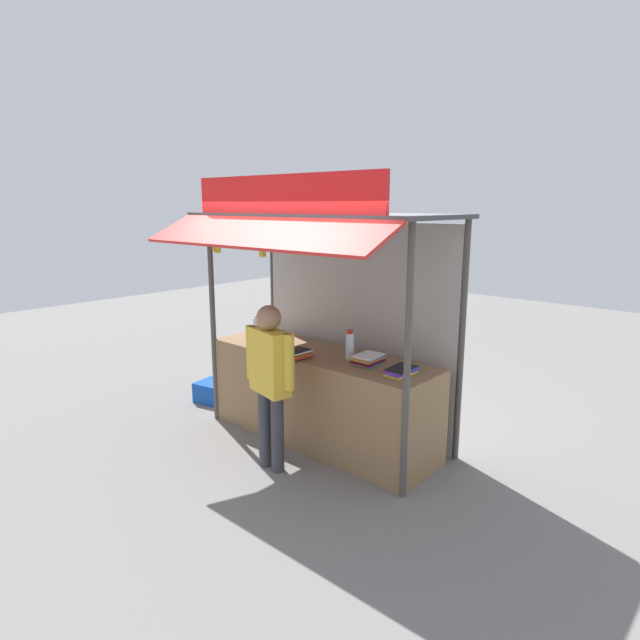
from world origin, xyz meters
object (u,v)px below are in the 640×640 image
Objects in this scene: banana_bunch_inner_right at (217,245)px; water_bottle_left at (350,346)px; water_bottle_rear_center at (272,328)px; magazine_stack_right at (298,354)px; magazine_stack_mid_right at (368,359)px; water_bottle_far_left at (256,327)px; vendor_person at (270,372)px; magazine_stack_mid_left at (401,371)px; banana_bunch_inner_left at (262,251)px; plastic_crate at (213,391)px; magazine_stack_back_right at (263,342)px.

water_bottle_left is at bearing 19.53° from banana_bunch_inner_right.
water_bottle_rear_center is 0.90m from magazine_stack_right.
magazine_stack_right is 0.87× the size of magazine_stack_mid_right.
water_bottle_far_left is 0.16× the size of vendor_person.
magazine_stack_mid_left is 1.09× the size of banana_bunch_inner_left.
plastic_crate is (-2.82, -0.02, -0.87)m from magazine_stack_mid_left.
vendor_person is at bearing -21.04° from plastic_crate.
magazine_stack_back_right is (-1.66, -0.18, 0.01)m from magazine_stack_mid_left.
magazine_stack_right is 0.71m from magazine_stack_mid_right.
plastic_crate is at bearing -177.75° from water_bottle_left.
banana_bunch_inner_left reaches higher than magazine_stack_mid_right.
magazine_stack_right is 0.76× the size of plastic_crate.
water_bottle_left is at bearing 174.12° from magazine_stack_mid_left.
magazine_stack_mid_right is 2.01m from banana_bunch_inner_right.
vendor_person is (0.41, -0.31, -1.08)m from banana_bunch_inner_left.
water_bottle_far_left is 1.01m from magazine_stack_right.
magazine_stack_right is at bearing -154.45° from magazine_stack_mid_right.
water_bottle_left is at bearing -97.75° from vendor_person.
water_bottle_rear_center is 1.45m from magazine_stack_mid_right.
magazine_stack_back_right is 0.91× the size of banana_bunch_inner_left.
magazine_stack_mid_left is at bearing 13.26° from magazine_stack_right.
vendor_person reaches higher than water_bottle_left.
magazine_stack_right is at bearing -64.18° from vendor_person.
water_bottle_left is 1.27m from banana_bunch_inner_left.
water_bottle_left is 1.01× the size of banana_bunch_inner_left.
magazine_stack_mid_left is 1.76m from banana_bunch_inner_left.
magazine_stack_right is 1.09m from magazine_stack_mid_left.
water_bottle_far_left is at bearing 147.11° from magazine_stack_back_right.
water_bottle_far_left is 1.34m from vendor_person.
banana_bunch_inner_right reaches higher than magazine_stack_back_right.
water_bottle_rear_center is 1.23m from banana_bunch_inner_left.
banana_bunch_inner_left is (0.66, -0.48, 0.95)m from water_bottle_far_left.
plastic_crate is at bearing 172.46° from magazine_stack_right.
magazine_stack_right is at bearing -26.63° from water_bottle_rear_center.
banana_bunch_inner_left is (0.51, -0.58, 0.95)m from water_bottle_rear_center.
banana_bunch_inner_left is at bearing -39.23° from magazine_stack_back_right.
magazine_stack_mid_left reaches higher than plastic_crate.
water_bottle_rear_center is 0.79× the size of magazine_stack_mid_right.
banana_bunch_inner_right reaches higher than magazine_stack_mid_right.
banana_bunch_inner_right is at bearing -2.84° from vendor_person.
water_bottle_rear_center is 0.68× the size of plastic_crate.
vendor_person is (1.11, -0.30, -1.10)m from banana_bunch_inner_right.
vendor_person is (0.71, -0.56, -0.06)m from magazine_stack_back_right.
vendor_person is at bearing -15.32° from banana_bunch_inner_right.
vendor_person is at bearing -110.23° from water_bottle_left.
water_bottle_far_left is 0.95× the size of magazine_stack_back_right.
vendor_person reaches higher than water_bottle_rear_center.
water_bottle_far_left is at bearing 144.06° from banana_bunch_inner_left.
banana_bunch_inner_right is (-1.64, -0.49, 1.04)m from magazine_stack_mid_right.
water_bottle_left is at bearing 35.18° from banana_bunch_inner_left.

